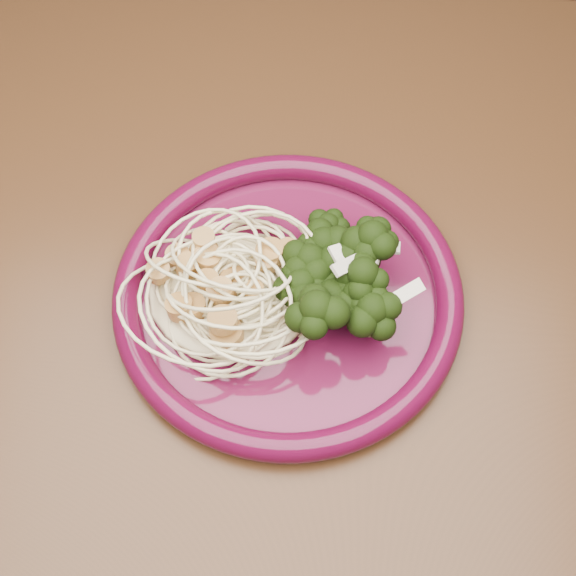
{
  "coord_description": "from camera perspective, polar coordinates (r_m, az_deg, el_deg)",
  "views": [
    {
      "loc": [
        -0.03,
        -0.29,
        1.31
      ],
      "look_at": [
        -0.04,
        0.03,
        0.77
      ],
      "focal_mm": 50.0,
      "sensor_mm": 36.0,
      "label": 1
    }
  ],
  "objects": [
    {
      "name": "dining_table",
      "position": [
        0.72,
        3.24,
        -6.9
      ],
      "size": [
        1.2,
        0.8,
        0.75
      ],
      "color": "#472814",
      "rests_on": "ground"
    },
    {
      "name": "spaghetti_pile",
      "position": [
        0.63,
        -4.01,
        -0.03
      ],
      "size": [
        0.14,
        0.13,
        0.03
      ],
      "primitive_type": "ellipsoid",
      "rotation": [
        0.0,
        0.0,
        0.07
      ],
      "color": "beige",
      "rests_on": "dinner_plate"
    },
    {
      "name": "scallop_cluster",
      "position": [
        0.6,
        -4.21,
        1.68
      ],
      "size": [
        0.13,
        0.13,
        0.04
      ],
      "primitive_type": null,
      "rotation": [
        0.0,
        0.0,
        0.07
      ],
      "color": "#C48D44",
      "rests_on": "spaghetti_pile"
    },
    {
      "name": "onion_garnish",
      "position": [
        0.59,
        5.18,
        2.2
      ],
      "size": [
        0.07,
        0.1,
        0.05
      ],
      "primitive_type": null,
      "rotation": [
        0.0,
        0.0,
        0.07
      ],
      "color": "beige",
      "rests_on": "broccoli_pile"
    },
    {
      "name": "broccoli_pile",
      "position": [
        0.62,
        4.96,
        0.63
      ],
      "size": [
        0.1,
        0.15,
        0.05
      ],
      "primitive_type": "ellipsoid",
      "rotation": [
        0.0,
        0.0,
        0.07
      ],
      "color": "black",
      "rests_on": "dinner_plate"
    },
    {
      "name": "dinner_plate",
      "position": [
        0.63,
        0.0,
        -0.45
      ],
      "size": [
        0.3,
        0.3,
        0.02
      ],
      "rotation": [
        0.0,
        0.0,
        0.07
      ],
      "color": "#500E2A",
      "rests_on": "dining_table"
    }
  ]
}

